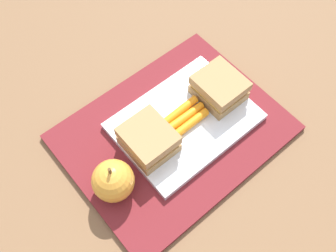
# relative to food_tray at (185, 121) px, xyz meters

# --- Properties ---
(ground_plane) EXTENTS (2.40, 2.40, 0.00)m
(ground_plane) POSITION_rel_food_tray_xyz_m (0.03, 0.00, -0.02)
(ground_plane) COLOR brown
(lunchbag_mat) EXTENTS (0.36, 0.28, 0.01)m
(lunchbag_mat) POSITION_rel_food_tray_xyz_m (0.03, 0.00, -0.01)
(lunchbag_mat) COLOR maroon
(lunchbag_mat) RESTS_ON ground_plane
(food_tray) EXTENTS (0.23, 0.17, 0.01)m
(food_tray) POSITION_rel_food_tray_xyz_m (0.00, 0.00, 0.00)
(food_tray) COLOR white
(food_tray) RESTS_ON lunchbag_mat
(sandwich_half_left) EXTENTS (0.07, 0.08, 0.04)m
(sandwich_half_left) POSITION_rel_food_tray_xyz_m (-0.08, 0.00, 0.03)
(sandwich_half_left) COLOR #9E7A4C
(sandwich_half_left) RESTS_ON food_tray
(sandwich_half_right) EXTENTS (0.07, 0.08, 0.04)m
(sandwich_half_right) POSITION_rel_food_tray_xyz_m (0.08, 0.00, 0.03)
(sandwich_half_right) COLOR #9E7A4C
(sandwich_half_right) RESTS_ON food_tray
(carrot_sticks_bundle) EXTENTS (0.08, 0.04, 0.02)m
(carrot_sticks_bundle) POSITION_rel_food_tray_xyz_m (0.00, -0.00, 0.01)
(carrot_sticks_bundle) COLOR orange
(carrot_sticks_bundle) RESTS_ON food_tray
(apple) EXTENTS (0.07, 0.07, 0.08)m
(apple) POSITION_rel_food_tray_xyz_m (0.16, 0.02, 0.03)
(apple) COLOR gold
(apple) RESTS_ON lunchbag_mat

